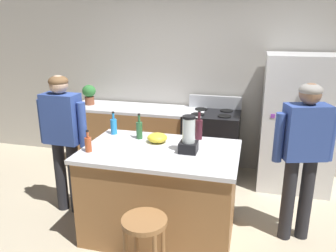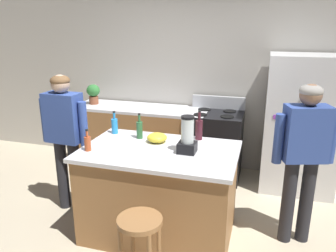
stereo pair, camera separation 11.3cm
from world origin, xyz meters
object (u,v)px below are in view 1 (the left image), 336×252
(potted_plant, at_px, (89,93))
(blender_appliance, at_px, (189,137))
(kitchen_island, at_px, (161,192))
(bottle_wine, at_px, (199,129))
(bottle_soda, at_px, (114,126))
(bar_stool, at_px, (145,236))
(bottle_olive_oil, at_px, (139,130))
(mixing_bowl, at_px, (157,138))
(bottle_cooking_sauce, at_px, (88,144))
(refrigerator, at_px, (297,123))
(stove_range, at_px, (211,144))
(person_by_sink_right, at_px, (303,149))
(person_by_island_left, at_px, (63,132))

(potted_plant, bearing_deg, blender_appliance, -40.12)
(kitchen_island, bearing_deg, bottle_wine, 52.10)
(bottle_soda, bearing_deg, bottle_wine, 4.26)
(bar_stool, height_order, bottle_olive_oil, bottle_olive_oil)
(potted_plant, xyz_separation_m, bottle_wine, (1.87, -1.15, -0.06))
(bar_stool, distance_m, bottle_olive_oil, 1.24)
(blender_appliance, relative_size, mixing_bowl, 1.71)
(bar_stool, xyz_separation_m, bottle_cooking_sauce, (-0.75, 0.57, 0.50))
(bottle_cooking_sauce, bearing_deg, bar_stool, -37.27)
(kitchen_island, distance_m, bottle_soda, 0.91)
(bar_stool, bearing_deg, bottle_wine, 79.76)
(blender_appliance, height_order, bottle_cooking_sauce, blender_appliance)
(refrigerator, height_order, bottle_cooking_sauce, refrigerator)
(bottle_wine, relative_size, mixing_bowl, 1.51)
(blender_appliance, height_order, mixing_bowl, blender_appliance)
(stove_range, height_order, bar_stool, stove_range)
(stove_range, relative_size, person_by_sink_right, 0.70)
(potted_plant, relative_size, bottle_olive_oil, 1.09)
(potted_plant, height_order, bottle_olive_oil, potted_plant)
(kitchen_island, xyz_separation_m, refrigerator, (1.42, 1.50, 0.41))
(bottle_soda, bearing_deg, mixing_bowl, -13.93)
(refrigerator, relative_size, stove_range, 1.58)
(stove_range, height_order, potted_plant, potted_plant)
(mixing_bowl, bearing_deg, bottle_olive_oil, 164.84)
(person_by_island_left, relative_size, bottle_cooking_sauce, 7.41)
(bar_stool, bearing_deg, bottle_soda, 122.78)
(kitchen_island, relative_size, refrigerator, 0.86)
(bottle_soda, xyz_separation_m, bottle_cooking_sauce, (-0.02, -0.56, -0.02))
(person_by_island_left, xyz_separation_m, bottle_wine, (1.48, 0.23, 0.09))
(bottle_olive_oil, bearing_deg, bottle_soda, 166.88)
(stove_range, distance_m, bar_stool, 2.33)
(bottle_soda, bearing_deg, blender_appliance, -19.84)
(bar_stool, distance_m, bottle_soda, 1.44)
(blender_appliance, bearing_deg, bar_stool, -102.99)
(bottle_cooking_sauce, bearing_deg, bottle_olive_oil, 54.11)
(person_by_sink_right, height_order, blender_appliance, person_by_sink_right)
(stove_range, distance_m, bottle_soda, 1.62)
(blender_appliance, height_order, bottle_soda, blender_appliance)
(kitchen_island, distance_m, bottle_wine, 0.77)
(potted_plant, xyz_separation_m, blender_appliance, (1.84, -1.55, -0.02))
(refrigerator, height_order, blender_appliance, refrigerator)
(blender_appliance, bearing_deg, person_by_island_left, 173.52)
(refrigerator, height_order, bottle_olive_oil, refrigerator)
(bar_stool, xyz_separation_m, bottle_soda, (-0.73, 1.13, 0.51))
(refrigerator, xyz_separation_m, person_by_sink_right, (-0.08, -1.23, 0.09))
(person_by_sink_right, bearing_deg, bottle_wine, 172.74)
(stove_range, height_order, bottle_olive_oil, bottle_olive_oil)
(refrigerator, xyz_separation_m, bottle_wine, (-1.11, -1.10, 0.17))
(mixing_bowl, bearing_deg, blender_appliance, -27.80)
(refrigerator, bearing_deg, mixing_bowl, -139.21)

